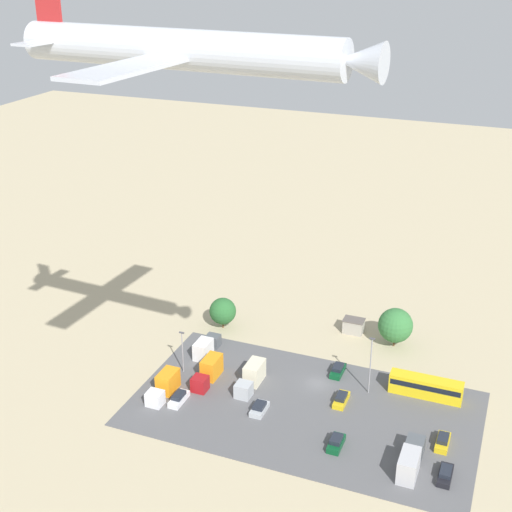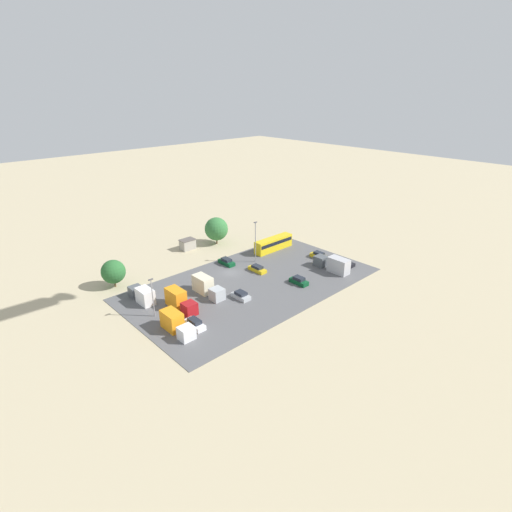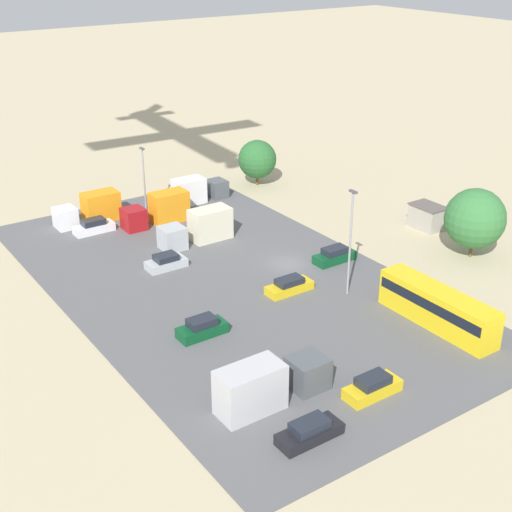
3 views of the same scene
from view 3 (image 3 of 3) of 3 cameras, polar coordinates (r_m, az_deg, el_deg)
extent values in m
plane|color=tan|center=(73.30, 2.60, -0.66)|extent=(400.00, 400.00, 0.00)
cube|color=#565659|center=(69.46, -2.34, -2.12)|extent=(54.01, 30.49, 0.08)
cube|color=#9E998E|center=(84.04, 13.54, 3.04)|extent=(3.71, 2.55, 2.65)
cube|color=#59514C|center=(83.55, 13.63, 3.92)|extent=(3.95, 2.79, 0.12)
cube|color=gold|center=(63.27, 14.32, -4.02)|extent=(11.66, 2.52, 3.35)
cube|color=black|center=(62.99, 14.38, -3.54)|extent=(11.20, 2.56, 0.94)
cube|color=#ADB2B7|center=(72.70, -7.20, -0.63)|extent=(2.00, 4.07, 0.84)
cube|color=#1E232D|center=(72.39, -7.23, -0.10)|extent=(1.68, 2.28, 0.62)
cube|color=#0C4723|center=(73.91, 6.29, -0.11)|extent=(1.82, 4.55, 0.90)
cube|color=#1E232D|center=(73.59, 6.32, 0.45)|extent=(1.53, 2.55, 0.66)
cube|color=gold|center=(53.96, 9.30, -10.48)|extent=(1.81, 4.50, 0.91)
cube|color=#1E232D|center=(53.52, 9.35, -9.79)|extent=(1.52, 2.52, 0.66)
cube|color=silver|center=(82.73, -12.84, 2.17)|extent=(1.78, 4.55, 0.91)
cube|color=#1E232D|center=(82.44, -12.89, 2.68)|extent=(1.49, 2.55, 0.67)
cube|color=black|center=(49.39, 4.30, -14.01)|extent=(1.80, 4.68, 0.84)
cube|color=#1E232D|center=(48.94, 4.32, -13.35)|extent=(1.51, 2.62, 0.61)
cube|color=gold|center=(67.48, 2.68, -2.55)|extent=(1.79, 4.64, 0.81)
cube|color=#1E232D|center=(67.16, 2.69, -2.01)|extent=(1.50, 2.60, 0.60)
cube|color=#0C4723|center=(60.57, -4.33, -5.94)|extent=(1.84, 4.27, 0.93)
cube|color=#1E232D|center=(60.16, -4.35, -5.28)|extent=(1.55, 2.39, 0.68)
cube|color=#ADB2B7|center=(76.71, -6.70, 1.45)|extent=(2.53, 2.51, 2.46)
cube|color=beige|center=(78.62, -3.68, 2.58)|extent=(2.53, 4.47, 3.51)
cube|color=#4C5156|center=(91.62, -3.13, 5.42)|extent=(2.44, 2.17, 2.21)
cube|color=white|center=(89.53, -5.38, 5.20)|extent=(2.44, 3.86, 3.15)
cube|color=#4C5156|center=(53.79, 4.15, -9.29)|extent=(2.56, 2.73, 2.48)
cube|color=#B2B2B7|center=(50.95, -0.46, -10.65)|extent=(2.56, 4.85, 3.55)
cube|color=silver|center=(84.59, -15.00, 2.97)|extent=(2.55, 2.33, 2.36)
cube|color=orange|center=(85.82, -12.30, 3.93)|extent=(2.55, 4.13, 3.37)
cube|color=maroon|center=(82.41, -9.75, 2.95)|extent=(2.47, 2.42, 2.49)
cube|color=orange|center=(84.06, -6.97, 3.95)|extent=(2.47, 4.30, 3.55)
cylinder|color=brown|center=(77.94, 16.82, 0.62)|extent=(0.36, 0.36, 1.90)
sphere|color=#337038|center=(76.71, 17.12, 2.88)|extent=(6.30, 6.30, 6.30)
cylinder|color=brown|center=(96.28, 0.10, 6.19)|extent=(0.36, 0.36, 1.64)
sphere|color=#28602D|center=(95.45, 0.10, 7.75)|extent=(5.10, 5.10, 5.10)
cylinder|color=gray|center=(87.51, -8.94, 6.03)|extent=(0.20, 0.20, 7.45)
cube|color=#4C4C51|center=(86.37, -9.11, 8.48)|extent=(0.90, 0.28, 0.20)
cylinder|color=gray|center=(65.65, 7.53, 0.87)|extent=(0.20, 0.20, 9.97)
cube|color=#4C4C51|center=(63.77, 7.79, 5.13)|extent=(0.90, 0.28, 0.20)
camera|label=1|loc=(71.88, -112.51, 23.04)|focal=50.00mm
camera|label=2|loc=(108.56, -51.85, 20.46)|focal=28.00mm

